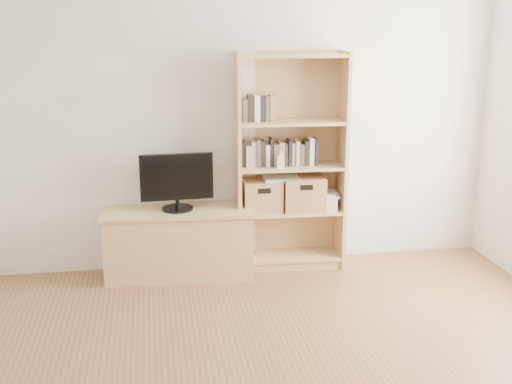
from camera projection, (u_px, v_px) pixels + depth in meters
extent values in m
cube|color=beige|center=(243.00, 120.00, 5.56)|extent=(4.50, 0.02, 2.60)
cube|color=tan|center=(179.00, 244.00, 5.51)|extent=(1.26, 0.54, 0.57)
cube|color=tan|center=(291.00, 163.00, 5.55)|extent=(0.96, 0.38, 1.89)
cube|color=black|center=(177.00, 182.00, 5.36)|extent=(0.61, 0.08, 0.48)
cube|color=black|center=(290.00, 152.00, 5.55)|extent=(0.81, 0.16, 0.22)
cube|color=black|center=(267.00, 109.00, 5.42)|extent=(0.38, 0.15, 0.20)
cube|color=white|center=(281.00, 162.00, 5.43)|extent=(0.06, 0.04, 0.11)
cube|color=#956C43|center=(262.00, 195.00, 5.59)|extent=(0.33, 0.28, 0.27)
cube|color=#956C43|center=(303.00, 193.00, 5.63)|extent=(0.37, 0.31, 0.30)
cube|color=white|center=(281.00, 178.00, 5.57)|extent=(0.31, 0.22, 0.02)
cube|color=beige|center=(326.00, 201.00, 5.68)|extent=(0.25, 0.31, 0.13)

